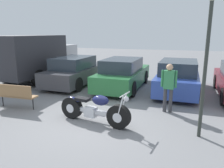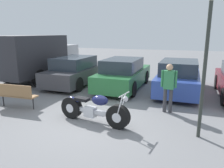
{
  "view_description": "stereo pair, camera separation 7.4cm",
  "coord_description": "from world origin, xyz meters",
  "px_view_note": "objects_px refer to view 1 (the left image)",
  "views": [
    {
      "loc": [
        2.53,
        -5.55,
        2.64
      ],
      "look_at": [
        -0.0,
        1.63,
        0.85
      ],
      "focal_mm": 35.0,
      "sensor_mm": 36.0,
      "label": 1
    },
    {
      "loc": [
        2.6,
        -5.52,
        2.64
      ],
      "look_at": [
        -0.0,
        1.63,
        0.85
      ],
      "focal_mm": 35.0,
      "sensor_mm": 36.0,
      "label": 2
    }
  ],
  "objects_px": {
    "lamp_post": "(207,50)",
    "park_bench": "(15,94)",
    "person_standing": "(169,84)",
    "parked_car_dark_grey": "(76,71)",
    "motorcycle": "(94,109)",
    "parked_car_green": "(123,74)",
    "delivery_truck": "(35,56)",
    "parked_car_blue": "(178,77)"
  },
  "relations": [
    {
      "from": "parked_car_dark_grey",
      "to": "motorcycle",
      "type": "bearing_deg",
      "value": -55.56
    },
    {
      "from": "parked_car_green",
      "to": "parked_car_dark_grey",
      "type": "bearing_deg",
      "value": -178.79
    },
    {
      "from": "parked_car_green",
      "to": "person_standing",
      "type": "relative_size",
      "value": 2.66
    },
    {
      "from": "motorcycle",
      "to": "lamp_post",
      "type": "xyz_separation_m",
      "value": [
        2.96,
        0.09,
        1.81
      ]
    },
    {
      "from": "parked_car_dark_grey",
      "to": "delivery_truck",
      "type": "bearing_deg",
      "value": 174.5
    },
    {
      "from": "lamp_post",
      "to": "person_standing",
      "type": "bearing_deg",
      "value": 121.27
    },
    {
      "from": "parked_car_green",
      "to": "parked_car_blue",
      "type": "distance_m",
      "value": 2.55
    },
    {
      "from": "parked_car_dark_grey",
      "to": "parked_car_blue",
      "type": "xyz_separation_m",
      "value": [
        5.09,
        0.24,
        0.0
      ]
    },
    {
      "from": "motorcycle",
      "to": "delivery_truck",
      "type": "bearing_deg",
      "value": 141.09
    },
    {
      "from": "motorcycle",
      "to": "person_standing",
      "type": "xyz_separation_m",
      "value": [
        1.99,
        1.68,
        0.55
      ]
    },
    {
      "from": "park_bench",
      "to": "person_standing",
      "type": "height_order",
      "value": "person_standing"
    },
    {
      "from": "parked_car_green",
      "to": "person_standing",
      "type": "bearing_deg",
      "value": -48.08
    },
    {
      "from": "person_standing",
      "to": "lamp_post",
      "type": "bearing_deg",
      "value": -58.73
    },
    {
      "from": "motorcycle",
      "to": "park_bench",
      "type": "height_order",
      "value": "motorcycle"
    },
    {
      "from": "person_standing",
      "to": "delivery_truck",
      "type": "bearing_deg",
      "value": 159.44
    },
    {
      "from": "parked_car_green",
      "to": "person_standing",
      "type": "distance_m",
      "value": 3.57
    },
    {
      "from": "motorcycle",
      "to": "park_bench",
      "type": "distance_m",
      "value": 3.13
    },
    {
      "from": "person_standing",
      "to": "parked_car_dark_grey",
      "type": "bearing_deg",
      "value": 152.2
    },
    {
      "from": "lamp_post",
      "to": "park_bench",
      "type": "bearing_deg",
      "value": 178.78
    },
    {
      "from": "lamp_post",
      "to": "person_standing",
      "type": "distance_m",
      "value": 2.24
    },
    {
      "from": "delivery_truck",
      "to": "lamp_post",
      "type": "distance_m",
      "value": 9.69
    },
    {
      "from": "parked_car_dark_grey",
      "to": "park_bench",
      "type": "xyz_separation_m",
      "value": [
        -0.19,
        -4.05,
        -0.14
      ]
    },
    {
      "from": "motorcycle",
      "to": "parked_car_green",
      "type": "bearing_deg",
      "value": 95.12
    },
    {
      "from": "motorcycle",
      "to": "park_bench",
      "type": "relative_size",
      "value": 1.54
    },
    {
      "from": "motorcycle",
      "to": "parked_car_dark_grey",
      "type": "height_order",
      "value": "parked_car_dark_grey"
    },
    {
      "from": "parked_car_green",
      "to": "motorcycle",
      "type": "bearing_deg",
      "value": -84.88
    },
    {
      "from": "motorcycle",
      "to": "person_standing",
      "type": "height_order",
      "value": "person_standing"
    },
    {
      "from": "person_standing",
      "to": "motorcycle",
      "type": "bearing_deg",
      "value": -139.84
    },
    {
      "from": "delivery_truck",
      "to": "park_bench",
      "type": "bearing_deg",
      "value": -59.93
    },
    {
      "from": "motorcycle",
      "to": "person_standing",
      "type": "distance_m",
      "value": 2.66
    },
    {
      "from": "delivery_truck",
      "to": "person_standing",
      "type": "bearing_deg",
      "value": -20.56
    },
    {
      "from": "delivery_truck",
      "to": "lamp_post",
      "type": "height_order",
      "value": "lamp_post"
    },
    {
      "from": "parked_car_blue",
      "to": "delivery_truck",
      "type": "height_order",
      "value": "delivery_truck"
    },
    {
      "from": "parked_car_green",
      "to": "park_bench",
      "type": "bearing_deg",
      "value": -123.64
    },
    {
      "from": "parked_car_dark_grey",
      "to": "park_bench",
      "type": "distance_m",
      "value": 4.06
    },
    {
      "from": "motorcycle",
      "to": "person_standing",
      "type": "relative_size",
      "value": 1.41
    },
    {
      "from": "motorcycle",
      "to": "parked_car_dark_grey",
      "type": "relative_size",
      "value": 0.53
    },
    {
      "from": "parked_car_green",
      "to": "person_standing",
      "type": "height_order",
      "value": "person_standing"
    },
    {
      "from": "motorcycle",
      "to": "parked_car_green",
      "type": "distance_m",
      "value": 4.36
    },
    {
      "from": "delivery_truck",
      "to": "motorcycle",
      "type": "bearing_deg",
      "value": -38.91
    },
    {
      "from": "parked_car_blue",
      "to": "delivery_truck",
      "type": "xyz_separation_m",
      "value": [
        -7.78,
        0.02,
        0.7
      ]
    },
    {
      "from": "delivery_truck",
      "to": "parked_car_green",
      "type": "bearing_deg",
      "value": -2.24
    }
  ]
}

